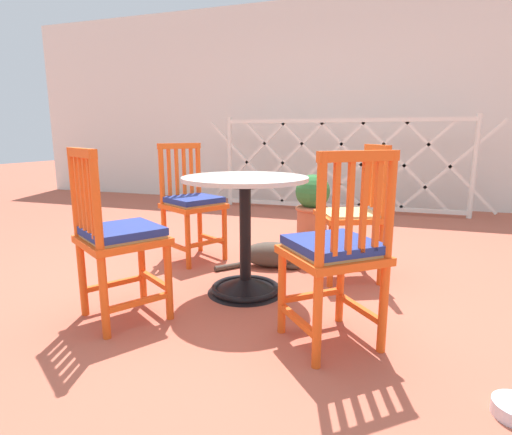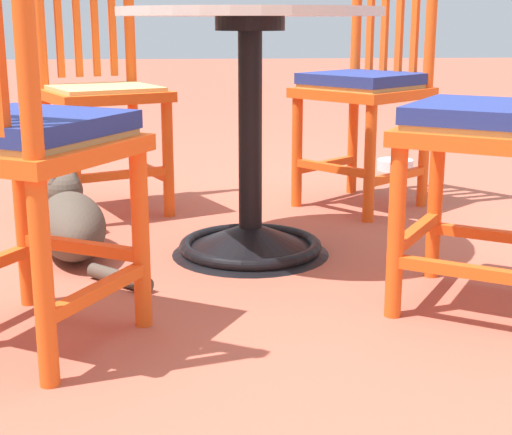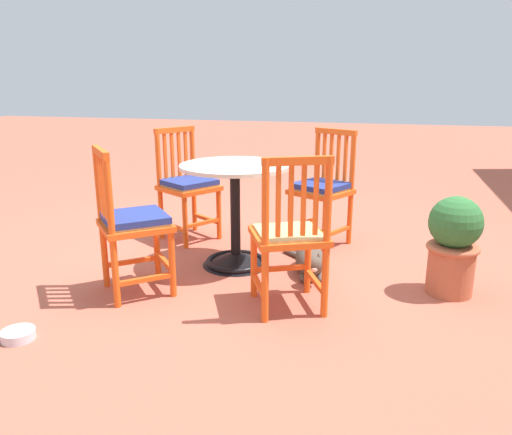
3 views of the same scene
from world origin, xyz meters
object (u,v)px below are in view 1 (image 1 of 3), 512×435
object	(u,v)px
orange_chair_by_planter	(353,216)
tabby_cat	(277,255)
cafe_table	(245,248)
orange_chair_near_fence	(118,238)
terracotta_planter	(312,206)
orange_chair_facing_out	(335,253)
orange_chair_tucked_in	(192,204)

from	to	relation	value
orange_chair_by_planter	tabby_cat	bearing A→B (deg)	175.22
cafe_table	orange_chair_near_fence	world-z (taller)	orange_chair_near_fence
tabby_cat	terracotta_planter	xyz separation A→B (m)	(0.10, 0.89, 0.23)
orange_chair_near_fence	orange_chair_by_planter	size ratio (longest dim) A/B	1.00
cafe_table	orange_chair_by_planter	distance (m)	0.79
orange_chair_facing_out	terracotta_planter	bearing A→B (deg)	103.59
tabby_cat	orange_chair_by_planter	bearing A→B (deg)	-4.78
cafe_table	orange_chair_tucked_in	size ratio (longest dim) A/B	0.83
orange_chair_by_planter	terracotta_planter	size ratio (longest dim) A/B	1.47
cafe_table	orange_chair_by_planter	world-z (taller)	orange_chair_by_planter
cafe_table	orange_chair_facing_out	xyz separation A→B (m)	(0.61, -0.48, 0.16)
orange_chair_tucked_in	tabby_cat	distance (m)	0.77
cafe_table	orange_chair_near_fence	bearing A→B (deg)	-131.98
cafe_table	orange_chair_tucked_in	world-z (taller)	orange_chair_tucked_in
tabby_cat	terracotta_planter	world-z (taller)	terracotta_planter
cafe_table	orange_chair_near_fence	xyz separation A→B (m)	(-0.50, -0.56, 0.16)
orange_chair_near_fence	orange_chair_by_planter	bearing A→B (deg)	43.79
tabby_cat	orange_chair_facing_out	bearing A→B (deg)	-61.39
orange_chair_tucked_in	tabby_cat	xyz separation A→B (m)	(0.69, 0.01, -0.35)
cafe_table	tabby_cat	xyz separation A→B (m)	(0.05, 0.54, -0.19)
orange_chair_tucked_in	orange_chair_by_planter	distance (m)	1.24
cafe_table	orange_chair_near_fence	distance (m)	0.77
cafe_table	tabby_cat	world-z (taller)	cafe_table
terracotta_planter	orange_chair_near_fence	bearing A→B (deg)	-108.06
orange_chair_tucked_in	orange_chair_near_fence	bearing A→B (deg)	-82.87
orange_chair_facing_out	orange_chair_near_fence	bearing A→B (deg)	-175.80
cafe_table	terracotta_planter	distance (m)	1.44
orange_chair_facing_out	tabby_cat	size ratio (longest dim) A/B	1.34
orange_chair_near_fence	orange_chair_facing_out	xyz separation A→B (m)	(1.11, 0.08, 0.00)
orange_chair_by_planter	terracotta_planter	bearing A→B (deg)	116.00
orange_chair_near_fence	orange_chair_by_planter	world-z (taller)	same
orange_chair_near_fence	terracotta_planter	distance (m)	2.09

